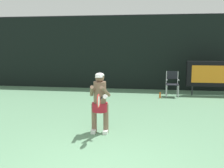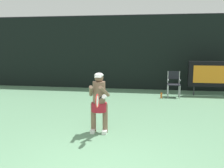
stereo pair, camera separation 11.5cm
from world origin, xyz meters
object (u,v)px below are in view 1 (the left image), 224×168
at_px(tennis_player, 100,100).
at_px(tennis_racket, 99,101).
at_px(umpire_chair, 172,82).
at_px(water_bottle, 160,95).
at_px(scoreboard, 213,74).

xyz_separation_m(tennis_player, tennis_racket, (0.09, -0.58, 0.12)).
distance_m(umpire_chair, tennis_racket, 5.76).
height_order(water_bottle, tennis_player, tennis_player).
relative_size(umpire_chair, water_bottle, 4.08).
height_order(umpire_chair, tennis_player, tennis_player).
height_order(scoreboard, tennis_player, tennis_player).
distance_m(water_bottle, tennis_racket, 5.25).
bearing_deg(water_bottle, umpire_chair, 38.55).
distance_m(tennis_player, tennis_racket, 0.60).
relative_size(water_bottle, tennis_player, 0.18).
relative_size(water_bottle, tennis_racket, 0.44).
bearing_deg(tennis_player, umpire_chair, 64.98).
height_order(water_bottle, tennis_racket, tennis_racket).
relative_size(umpire_chair, tennis_player, 0.71).
relative_size(tennis_player, tennis_racket, 2.51).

